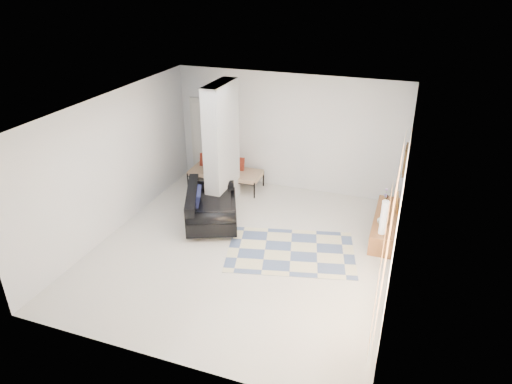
% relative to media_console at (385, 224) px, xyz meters
% --- Properties ---
extents(floor, '(6.00, 6.00, 0.00)m').
position_rel_media_console_xyz_m(floor, '(-2.52, -1.51, -0.20)').
color(floor, silver).
rests_on(floor, ground).
extents(ceiling, '(6.00, 6.00, 0.00)m').
position_rel_media_console_xyz_m(ceiling, '(-2.52, -1.51, 2.60)').
color(ceiling, white).
rests_on(ceiling, wall_back).
extents(wall_back, '(6.00, 0.00, 6.00)m').
position_rel_media_console_xyz_m(wall_back, '(-2.52, 1.49, 1.20)').
color(wall_back, silver).
rests_on(wall_back, ground).
extents(wall_front, '(6.00, 0.00, 6.00)m').
position_rel_media_console_xyz_m(wall_front, '(-2.52, -4.51, 1.20)').
color(wall_front, silver).
rests_on(wall_front, ground).
extents(wall_left, '(0.00, 6.00, 6.00)m').
position_rel_media_console_xyz_m(wall_left, '(-5.27, -1.51, 1.20)').
color(wall_left, silver).
rests_on(wall_left, ground).
extents(wall_right, '(0.00, 6.00, 6.00)m').
position_rel_media_console_xyz_m(wall_right, '(0.23, -1.51, 1.20)').
color(wall_right, silver).
rests_on(wall_right, ground).
extents(partition_column, '(0.35, 1.20, 2.80)m').
position_rel_media_console_xyz_m(partition_column, '(-3.62, 0.09, 1.20)').
color(partition_column, '#A4A8AB').
rests_on(partition_column, floor).
extents(hallway_door, '(0.85, 0.06, 2.04)m').
position_rel_media_console_xyz_m(hallway_door, '(-4.62, 1.45, 0.82)').
color(hallway_door, beige).
rests_on(hallway_door, floor).
extents(curtain, '(0.00, 2.55, 2.55)m').
position_rel_media_console_xyz_m(curtain, '(0.15, -2.66, 1.25)').
color(curtain, orange).
rests_on(curtain, wall_right).
extents(wall_art, '(0.04, 0.45, 0.55)m').
position_rel_media_console_xyz_m(wall_art, '(0.20, -0.00, 1.45)').
color(wall_art, '#37240F').
rests_on(wall_art, wall_right).
extents(media_console, '(0.45, 1.87, 0.80)m').
position_rel_media_console_xyz_m(media_console, '(0.00, 0.00, 0.00)').
color(media_console, brown).
rests_on(media_console, floor).
extents(loveseat, '(1.59, 1.96, 0.76)m').
position_rel_media_console_xyz_m(loveseat, '(-3.58, -0.77, 0.15)').
color(loveseat, silver).
rests_on(loveseat, floor).
extents(daybed, '(1.78, 0.78, 0.77)m').
position_rel_media_console_xyz_m(daybed, '(-3.95, 0.97, 0.21)').
color(daybed, black).
rests_on(daybed, floor).
extents(area_rug, '(2.73, 2.13, 0.01)m').
position_rel_media_console_xyz_m(area_rug, '(-1.62, -1.31, -0.20)').
color(area_rug, beige).
rests_on(area_rug, floor).
extents(cylinder_lamp, '(0.12, 0.12, 0.68)m').
position_rel_media_console_xyz_m(cylinder_lamp, '(-0.02, -0.71, 0.53)').
color(cylinder_lamp, silver).
rests_on(cylinder_lamp, media_console).
extents(bronze_figurine, '(0.13, 0.13, 0.22)m').
position_rel_media_console_xyz_m(bronze_figurine, '(-0.05, 0.52, 0.31)').
color(bronze_figurine, black).
rests_on(bronze_figurine, media_console).
extents(vase, '(0.22, 0.22, 0.21)m').
position_rel_media_console_xyz_m(vase, '(-0.05, -0.37, 0.30)').
color(vase, white).
rests_on(vase, media_console).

